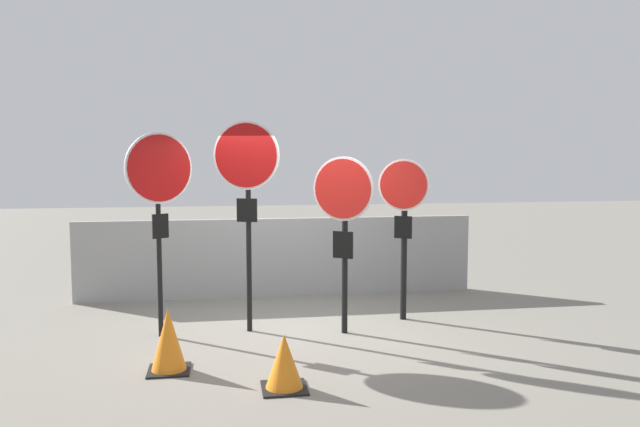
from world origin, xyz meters
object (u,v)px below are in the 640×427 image
(stop_sign_0, at_px, (159,185))
(traffic_cone_1, at_px, (168,340))
(stop_sign_1, at_px, (247,177))
(stop_sign_3, at_px, (404,210))
(traffic_cone_0, at_px, (284,362))
(stop_sign_2, at_px, (343,209))

(stop_sign_0, distance_m, traffic_cone_1, 2.03)
(stop_sign_1, xyz_separation_m, stop_sign_3, (2.12, 0.26, -0.47))
(stop_sign_0, bearing_deg, traffic_cone_1, -111.92)
(stop_sign_1, relative_size, stop_sign_3, 1.22)
(stop_sign_0, xyz_separation_m, traffic_cone_0, (1.32, -1.97, -1.63))
(stop_sign_3, bearing_deg, traffic_cone_1, -123.26)
(traffic_cone_0, xyz_separation_m, traffic_cone_1, (-1.14, 0.69, 0.06))
(stop_sign_0, bearing_deg, stop_sign_3, -24.19)
(stop_sign_2, xyz_separation_m, stop_sign_3, (0.94, 0.53, -0.07))
(stop_sign_0, distance_m, stop_sign_1, 1.07)
(stop_sign_3, bearing_deg, traffic_cone_0, -100.37)
(stop_sign_1, height_order, stop_sign_3, stop_sign_1)
(stop_sign_3, xyz_separation_m, traffic_cone_0, (-1.86, -2.28, -1.25))
(stop_sign_0, distance_m, stop_sign_2, 2.28)
(stop_sign_1, distance_m, traffic_cone_0, 2.66)
(stop_sign_3, bearing_deg, stop_sign_0, -145.49)
(stop_sign_2, relative_size, traffic_cone_1, 3.35)
(stop_sign_1, distance_m, traffic_cone_1, 2.30)
(stop_sign_1, distance_m, stop_sign_3, 2.19)
(stop_sign_1, height_order, traffic_cone_1, stop_sign_1)
(stop_sign_0, xyz_separation_m, stop_sign_1, (1.06, 0.05, 0.09))
(stop_sign_0, relative_size, stop_sign_2, 1.13)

